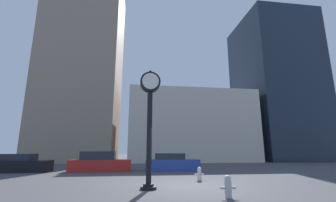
{
  "coord_description": "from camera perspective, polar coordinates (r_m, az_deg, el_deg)",
  "views": [
    {
      "loc": [
        -2.21,
        -10.11,
        1.51
      ],
      "look_at": [
        0.63,
        10.8,
        6.2
      ],
      "focal_mm": 24.0,
      "sensor_mm": 36.0,
      "label": 1
    }
  ],
  "objects": [
    {
      "name": "fire_hydrant_near",
      "position": [
        8.19,
        15.0,
        -20.17
      ],
      "size": [
        0.53,
        0.23,
        0.71
      ],
      "color": "#B7B7BC",
      "rests_on": "ground_plane"
    },
    {
      "name": "building_glass_modern",
      "position": [
        42.52,
        25.53,
        3.07
      ],
      "size": [
        10.88,
        12.0,
        24.08
      ],
      "color": "#1E2838",
      "rests_on": "ground_plane"
    },
    {
      "name": "ground_plane",
      "position": [
        10.46,
        4.86,
        -20.78
      ],
      "size": [
        200.0,
        200.0,
        0.0
      ],
      "primitive_type": "plane",
      "color": "#424247"
    },
    {
      "name": "street_clock",
      "position": [
        9.66,
        -4.65,
        -2.48
      ],
      "size": [
        0.88,
        0.66,
        5.02
      ],
      "color": "black",
      "rests_on": "ground_plane"
    },
    {
      "name": "car_blue",
      "position": [
        18.18,
        0.92,
        -15.5
      ],
      "size": [
        4.21,
        2.11,
        1.32
      ],
      "rotation": [
        0.0,
        0.0,
        -0.06
      ],
      "color": "#28429E",
      "rests_on": "ground_plane"
    },
    {
      "name": "building_storefront_row",
      "position": [
        35.13,
        5.0,
        -6.89
      ],
      "size": [
        17.68,
        12.0,
        9.86
      ],
      "color": "beige",
      "rests_on": "ground_plane"
    },
    {
      "name": "car_red",
      "position": [
        18.38,
        -16.79,
        -14.8
      ],
      "size": [
        4.5,
        1.82,
        1.46
      ],
      "rotation": [
        0.0,
        0.0,
        0.01
      ],
      "color": "red",
      "rests_on": "ground_plane"
    },
    {
      "name": "fire_hydrant_far",
      "position": [
        12.51,
        7.97,
        -17.76
      ],
      "size": [
        0.5,
        0.22,
        0.67
      ],
      "color": "#B7B7BC",
      "rests_on": "ground_plane"
    },
    {
      "name": "building_tall_tower",
      "position": [
        37.45,
        -20.23,
        8.7
      ],
      "size": [
        10.42,
        12.0,
        29.13
      ],
      "color": "gray",
      "rests_on": "ground_plane"
    },
    {
      "name": "car_black",
      "position": [
        20.21,
        -33.76,
        -13.21
      ],
      "size": [
        4.26,
        1.87,
        1.29
      ],
      "rotation": [
        0.0,
        0.0,
        -0.02
      ],
      "color": "black",
      "rests_on": "ground_plane"
    }
  ]
}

